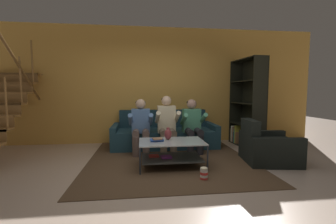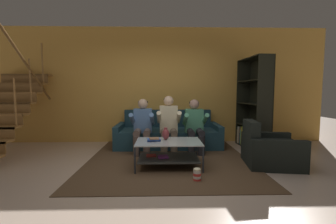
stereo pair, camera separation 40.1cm
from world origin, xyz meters
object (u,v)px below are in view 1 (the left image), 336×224
(person_seated_right, at_px, (193,123))
(vase, at_px, (168,134))
(person_seated_left, at_px, (141,124))
(person_seated_middle, at_px, (167,122))
(popcorn_tub, at_px, (204,173))
(bookshelf, at_px, (247,109))
(book_stack, at_px, (157,140))
(coffee_table, at_px, (171,150))
(couch, at_px, (164,135))
(armchair, at_px, (267,148))

(person_seated_right, xyz_separation_m, vase, (-0.63, -0.83, -0.06))
(person_seated_left, relative_size, person_seated_middle, 0.95)
(person_seated_right, distance_m, popcorn_tub, 1.66)
(bookshelf, bearing_deg, popcorn_tub, -129.37)
(book_stack, xyz_separation_m, bookshelf, (2.25, 1.33, 0.40))
(person_seated_middle, bearing_deg, person_seated_left, -179.41)
(coffee_table, xyz_separation_m, vase, (-0.04, 0.11, 0.25))
(person_seated_middle, height_order, popcorn_tub, person_seated_middle)
(person_seated_middle, bearing_deg, bookshelf, 11.10)
(vase, bearing_deg, bookshelf, 30.76)
(couch, relative_size, coffee_table, 2.19)
(person_seated_right, height_order, vase, person_seated_right)
(vase, bearing_deg, coffee_table, -71.46)
(person_seated_right, distance_m, vase, 1.04)
(coffee_table, xyz_separation_m, armchair, (1.78, 0.04, -0.04))
(couch, bearing_deg, person_seated_right, -46.44)
(vase, relative_size, popcorn_tub, 1.13)
(person_seated_right, height_order, book_stack, person_seated_right)
(person_seated_right, bearing_deg, bookshelf, 15.48)
(person_seated_right, distance_m, book_stack, 1.26)
(bookshelf, bearing_deg, person_seated_left, -171.16)
(person_seated_middle, height_order, coffee_table, person_seated_middle)
(coffee_table, bearing_deg, bookshelf, 33.57)
(couch, bearing_deg, person_seated_left, -133.60)
(popcorn_tub, bearing_deg, bookshelf, 50.63)
(person_seated_left, bearing_deg, person_seated_middle, 0.59)
(coffee_table, xyz_separation_m, bookshelf, (2.01, 1.33, 0.58))
(person_seated_right, bearing_deg, couch, 133.56)
(book_stack, bearing_deg, bookshelf, 30.55)
(popcorn_tub, bearing_deg, book_stack, 135.65)
(couch, relative_size, bookshelf, 1.18)
(armchair, bearing_deg, coffee_table, -178.68)
(book_stack, height_order, bookshelf, bookshelf)
(armchair, bearing_deg, person_seated_left, 158.57)
(armchair, distance_m, popcorn_tub, 1.54)
(bookshelf, xyz_separation_m, popcorn_tub, (-1.61, -1.96, -0.78))
(person_seated_left, relative_size, armchair, 1.15)
(coffee_table, xyz_separation_m, popcorn_tub, (0.40, -0.62, -0.20))
(book_stack, bearing_deg, popcorn_tub, -44.35)
(person_seated_middle, xyz_separation_m, bookshelf, (1.97, 0.39, 0.23))
(person_seated_left, height_order, person_seated_middle, person_seated_middle)
(couch, xyz_separation_m, coffee_table, (-0.04, -1.52, 0.03))
(person_seated_left, distance_m, person_seated_middle, 0.55)
(person_seated_left, height_order, book_stack, person_seated_left)
(popcorn_tub, bearing_deg, person_seated_middle, 103.10)
(book_stack, height_order, armchair, armchair)
(person_seated_left, relative_size, person_seated_right, 1.01)
(person_seated_left, height_order, bookshelf, bookshelf)
(person_seated_middle, height_order, book_stack, person_seated_middle)
(person_seated_left, bearing_deg, person_seated_right, -0.05)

